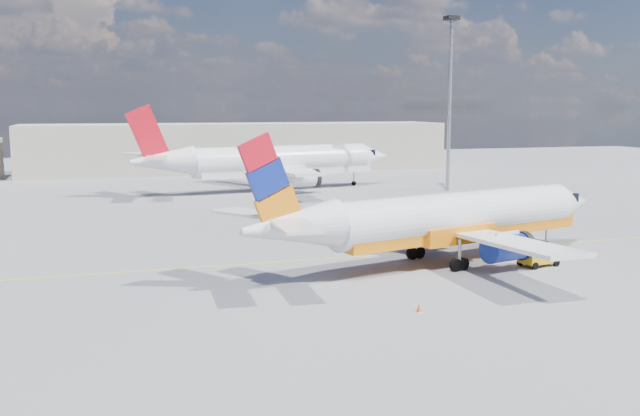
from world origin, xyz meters
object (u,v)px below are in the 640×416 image
object	(u,v)px
traffic_cone	(419,308)
second_jet	(274,162)
main_jet	(447,219)
gse_tug	(538,254)

from	to	relation	value
traffic_cone	second_jet	bearing A→B (deg)	83.90
main_jet	traffic_cone	xyz separation A→B (m)	(-7.00, -10.42, -2.89)
gse_tug	traffic_cone	bearing A→B (deg)	-159.63
second_jet	gse_tug	distance (m)	49.17
main_jet	gse_tug	xyz separation A→B (m)	(5.47, -2.74, -2.27)
gse_tug	traffic_cone	xyz separation A→B (m)	(-12.48, -7.68, -0.62)
main_jet	traffic_cone	world-z (taller)	main_jet
main_jet	gse_tug	bearing A→B (deg)	-41.56
second_jet	traffic_cone	xyz separation A→B (m)	(-6.02, -56.34, -3.46)
main_jet	traffic_cone	bearing A→B (deg)	-138.87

